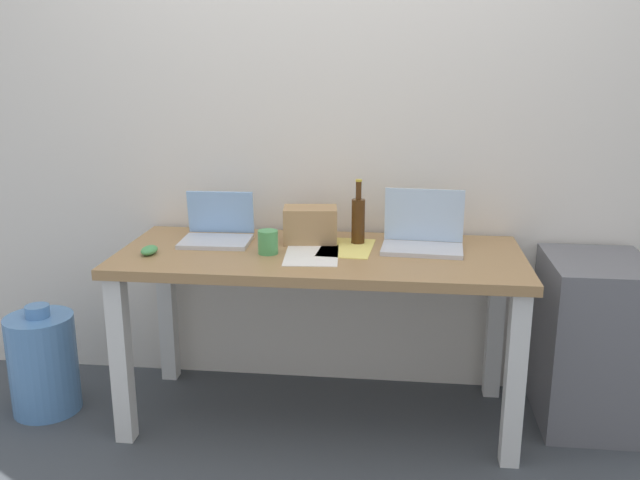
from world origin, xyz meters
TOP-DOWN VIEW (x-y plane):
  - ground_plane at (0.00, 0.00)m, footprint 8.00×8.00m
  - back_wall at (0.00, 0.40)m, footprint 5.20×0.08m
  - desk at (0.00, 0.00)m, footprint 1.63×0.67m
  - laptop_left at (-0.45, 0.11)m, footprint 0.29×0.24m
  - laptop_right at (0.41, 0.09)m, footprint 0.34×0.23m
  - beer_bottle at (0.14, 0.15)m, footprint 0.06×0.06m
  - computer_mouse at (-0.67, -0.11)m, footprint 0.06×0.10m
  - cardboard_box at (-0.06, 0.15)m, footprint 0.24×0.17m
  - coffee_mug at (-0.20, -0.05)m, footprint 0.08×0.08m
  - paper_sheet_near_back at (0.10, 0.07)m, footprint 0.23×0.31m
  - paper_sheet_center at (-0.03, -0.06)m, footprint 0.23×0.31m
  - water_cooler_jug at (-1.19, -0.09)m, footprint 0.29×0.29m
  - filing_cabinet at (1.12, 0.10)m, footprint 0.40×0.48m

SIDE VIEW (x-z plane):
  - ground_plane at x=0.00m, z-range 0.00..0.00m
  - water_cooler_jug at x=-1.19m, z-range -0.02..0.46m
  - filing_cabinet at x=1.12m, z-range 0.00..0.71m
  - desk at x=0.00m, z-range 0.26..0.99m
  - paper_sheet_near_back at x=0.10m, z-range 0.73..0.74m
  - paper_sheet_center at x=-0.03m, z-range 0.73..0.74m
  - computer_mouse at x=-0.67m, z-range 0.73..0.77m
  - laptop_left at x=-0.45m, z-range 0.67..0.88m
  - coffee_mug at x=-0.20m, z-range 0.73..0.83m
  - laptop_right at x=0.41m, z-range 0.67..0.91m
  - cardboard_box at x=-0.06m, z-range 0.73..0.88m
  - beer_bottle at x=0.14m, z-range 0.70..0.97m
  - back_wall at x=0.00m, z-range 0.00..2.60m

